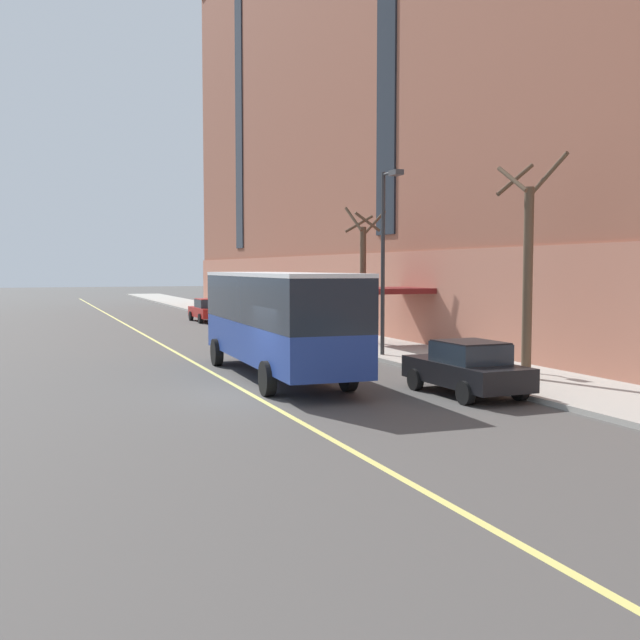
{
  "coord_description": "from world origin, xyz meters",
  "views": [
    {
      "loc": [
        -6.05,
        -20.26,
        3.6
      ],
      "look_at": [
        3.49,
        3.96,
        1.8
      ],
      "focal_mm": 42.0,
      "sensor_mm": 36.0,
      "label": 1
    }
  ],
  "objects_px": {
    "parked_car_black_2": "(467,368)",
    "street_tree_mid_block": "(527,267)",
    "parked_car_white_1": "(298,330)",
    "city_bus": "(277,317)",
    "fire_hydrant": "(307,330)",
    "parked_car_red_3": "(208,310)",
    "street_tree_far_uptown": "(363,273)",
    "street_lamp": "(385,244)"
  },
  "relations": [
    {
      "from": "parked_car_black_2",
      "to": "street_tree_mid_block",
      "type": "xyz_separation_m",
      "value": [
        3.06,
        1.39,
        2.85
      ]
    },
    {
      "from": "parked_car_white_1",
      "to": "city_bus",
      "type": "bearing_deg",
      "value": -113.91
    },
    {
      "from": "parked_car_white_1",
      "to": "fire_hydrant",
      "type": "bearing_deg",
      "value": 62.71
    },
    {
      "from": "parked_car_white_1",
      "to": "parked_car_red_3",
      "type": "distance_m",
      "value": 17.7
    },
    {
      "from": "city_bus",
      "to": "parked_car_red_3",
      "type": "height_order",
      "value": "city_bus"
    },
    {
      "from": "parked_car_white_1",
      "to": "parked_car_black_2",
      "type": "distance_m",
      "value": 13.87
    },
    {
      "from": "parked_car_black_2",
      "to": "street_tree_far_uptown",
      "type": "relative_size",
      "value": 0.68
    },
    {
      "from": "street_lamp",
      "to": "parked_car_white_1",
      "type": "bearing_deg",
      "value": 108.52
    },
    {
      "from": "parked_car_white_1",
      "to": "parked_car_red_3",
      "type": "relative_size",
      "value": 0.95
    },
    {
      "from": "parked_car_red_3",
      "to": "street_lamp",
      "type": "xyz_separation_m",
      "value": [
        1.83,
        -23.02,
        3.77
      ]
    },
    {
      "from": "fire_hydrant",
      "to": "parked_car_white_1",
      "type": "bearing_deg",
      "value": -117.29
    },
    {
      "from": "parked_car_black_2",
      "to": "street_lamp",
      "type": "height_order",
      "value": "street_lamp"
    },
    {
      "from": "street_lamp",
      "to": "street_tree_far_uptown",
      "type": "bearing_deg",
      "value": 74.79
    },
    {
      "from": "city_bus",
      "to": "street_lamp",
      "type": "distance_m",
      "value": 7.03
    },
    {
      "from": "street_tree_far_uptown",
      "to": "parked_car_white_1",
      "type": "bearing_deg",
      "value": 175.65
    },
    {
      "from": "parked_car_white_1",
      "to": "fire_hydrant",
      "type": "distance_m",
      "value": 3.68
    },
    {
      "from": "parked_car_white_1",
      "to": "street_tree_mid_block",
      "type": "xyz_separation_m",
      "value": [
        3.16,
        -12.48,
        2.85
      ]
    },
    {
      "from": "parked_car_red_3",
      "to": "fire_hydrant",
      "type": "bearing_deg",
      "value": -83.17
    },
    {
      "from": "street_lamp",
      "to": "street_tree_mid_block",
      "type": "bearing_deg",
      "value": -79.09
    },
    {
      "from": "parked_car_white_1",
      "to": "street_lamp",
      "type": "relative_size",
      "value": 0.61
    },
    {
      "from": "parked_car_black_2",
      "to": "street_tree_mid_block",
      "type": "bearing_deg",
      "value": 24.42
    },
    {
      "from": "city_bus",
      "to": "fire_hydrant",
      "type": "bearing_deg",
      "value": 65.15
    },
    {
      "from": "street_lamp",
      "to": "fire_hydrant",
      "type": "height_order",
      "value": "street_lamp"
    },
    {
      "from": "street_tree_far_uptown",
      "to": "street_lamp",
      "type": "relative_size",
      "value": 0.87
    },
    {
      "from": "street_tree_far_uptown",
      "to": "parked_car_black_2",
      "type": "bearing_deg",
      "value": -102.64
    },
    {
      "from": "city_bus",
      "to": "parked_car_white_1",
      "type": "height_order",
      "value": "city_bus"
    },
    {
      "from": "parked_car_red_3",
      "to": "street_lamp",
      "type": "relative_size",
      "value": 0.64
    },
    {
      "from": "fire_hydrant",
      "to": "city_bus",
      "type": "bearing_deg",
      "value": -114.85
    },
    {
      "from": "parked_car_red_3",
      "to": "fire_hydrant",
      "type": "height_order",
      "value": "parked_car_red_3"
    },
    {
      "from": "street_tree_mid_block",
      "to": "street_tree_far_uptown",
      "type": "relative_size",
      "value": 1.12
    },
    {
      "from": "city_bus",
      "to": "fire_hydrant",
      "type": "height_order",
      "value": "city_bus"
    },
    {
      "from": "street_tree_far_uptown",
      "to": "parked_car_red_3",
      "type": "bearing_deg",
      "value": 100.14
    },
    {
      "from": "parked_car_red_3",
      "to": "street_lamp",
      "type": "distance_m",
      "value": 23.4
    },
    {
      "from": "fire_hydrant",
      "to": "street_tree_mid_block",
      "type": "bearing_deg",
      "value": -84.62
    },
    {
      "from": "parked_car_white_1",
      "to": "parked_car_red_3",
      "type": "height_order",
      "value": "same"
    },
    {
      "from": "parked_car_black_2",
      "to": "fire_hydrant",
      "type": "bearing_deg",
      "value": 84.74
    },
    {
      "from": "street_tree_far_uptown",
      "to": "fire_hydrant",
      "type": "relative_size",
      "value": 8.73
    },
    {
      "from": "city_bus",
      "to": "street_tree_far_uptown",
      "type": "height_order",
      "value": "street_tree_far_uptown"
    },
    {
      "from": "street_tree_mid_block",
      "to": "street_lamp",
      "type": "distance_m",
      "value": 7.36
    },
    {
      "from": "parked_car_black_2",
      "to": "parked_car_red_3",
      "type": "height_order",
      "value": "same"
    },
    {
      "from": "street_tree_mid_block",
      "to": "fire_hydrant",
      "type": "xyz_separation_m",
      "value": [
        -1.48,
        15.74,
        -3.14
      ]
    },
    {
      "from": "parked_car_white_1",
      "to": "street_tree_mid_block",
      "type": "distance_m",
      "value": 13.19
    }
  ]
}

